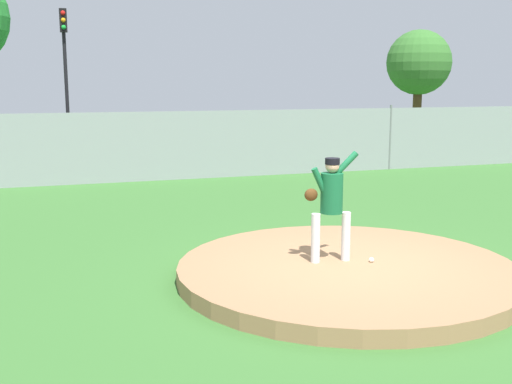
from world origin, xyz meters
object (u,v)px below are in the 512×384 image
object	(u,v)px
pitcher_youth	(331,199)
parked_car_slate	(347,133)
parked_car_silver	(152,138)
parked_car_champagne	(418,132)
traffic_light_near	(65,57)
parked_car_teal	(227,137)
parked_car_burgundy	(9,142)
baseball	(371,260)

from	to	relation	value
pitcher_youth	parked_car_slate	world-z (taller)	pitcher_youth
parked_car_silver	parked_car_champagne	xyz separation A→B (m)	(10.88, -0.37, -0.04)
parked_car_silver	traffic_light_near	distance (m)	5.41
pitcher_youth	traffic_light_near	distance (m)	18.73
parked_car_slate	parked_car_teal	bearing A→B (deg)	-174.92
parked_car_champagne	parked_car_teal	distance (m)	8.19
parked_car_slate	parked_car_burgundy	distance (m)	12.64
parked_car_silver	parked_car_burgundy	world-z (taller)	parked_car_silver
parked_car_teal	parked_car_silver	bearing A→B (deg)	169.03
parked_car_champagne	parked_car_teal	world-z (taller)	parked_car_teal
parked_car_champagne	parked_car_burgundy	size ratio (longest dim) A/B	1.05
parked_car_silver	parked_car_slate	world-z (taller)	parked_car_silver
parked_car_silver	parked_car_slate	bearing A→B (deg)	-0.46
parked_car_burgundy	parked_car_champagne	bearing A→B (deg)	-0.48
pitcher_youth	parked_car_teal	distance (m)	14.41
parked_car_silver	parked_car_slate	distance (m)	7.83
pitcher_youth	parked_car_burgundy	distance (m)	15.34
baseball	parked_car_burgundy	bearing A→B (deg)	110.89
parked_car_burgundy	parked_car_teal	bearing A→B (deg)	-2.12
baseball	traffic_light_near	bearing A→B (deg)	100.89
parked_car_burgundy	parked_car_slate	bearing A→B (deg)	0.82
parked_car_silver	parked_car_slate	size ratio (longest dim) A/B	0.91
baseball	traffic_light_near	xyz separation A→B (m)	(-3.57, 18.54, 3.52)
pitcher_youth	parked_car_slate	size ratio (longest dim) A/B	0.34
parked_car_teal	traffic_light_near	size ratio (longest dim) A/B	0.82
parked_car_silver	parked_car_teal	bearing A→B (deg)	-10.97
parked_car_burgundy	traffic_light_near	size ratio (longest dim) A/B	0.80
baseball	parked_car_champagne	world-z (taller)	parked_car_champagne
baseball	parked_car_champagne	bearing A→B (deg)	55.38
pitcher_youth	traffic_light_near	world-z (taller)	traffic_light_near
parked_car_teal	parked_car_slate	distance (m)	5.17
parked_car_champagne	parked_car_teal	bearing A→B (deg)	-178.98
parked_car_slate	baseball	bearing A→B (deg)	-115.24
parked_car_slate	traffic_light_near	world-z (taller)	traffic_light_near
parked_car_slate	traffic_light_near	xyz separation A→B (m)	(-10.59, 3.64, 2.98)
baseball	parked_car_silver	size ratio (longest dim) A/B	0.02
baseball	parked_car_slate	xyz separation A→B (m)	(7.02, 14.90, 0.53)
pitcher_youth	baseball	size ratio (longest dim) A/B	21.77
parked_car_champagne	parked_car_burgundy	bearing A→B (deg)	179.52
parked_car_silver	parked_car_teal	size ratio (longest dim) A/B	0.92
baseball	parked_car_silver	world-z (taller)	parked_car_silver
traffic_light_near	parked_car_teal	bearing A→B (deg)	-37.00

